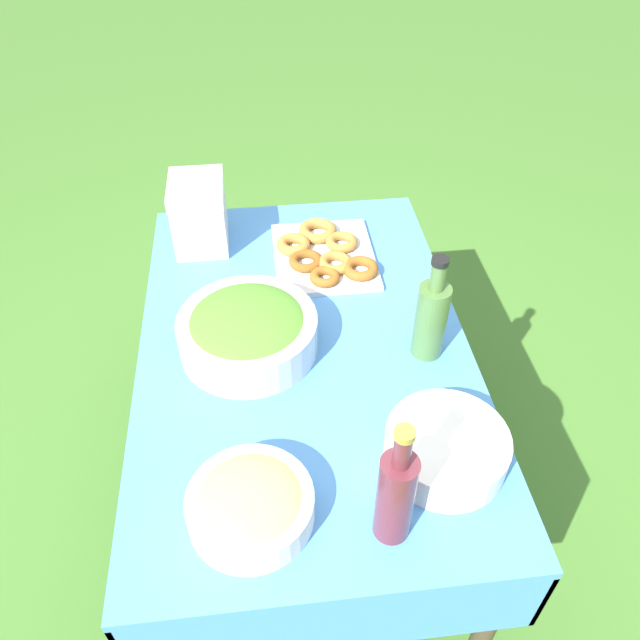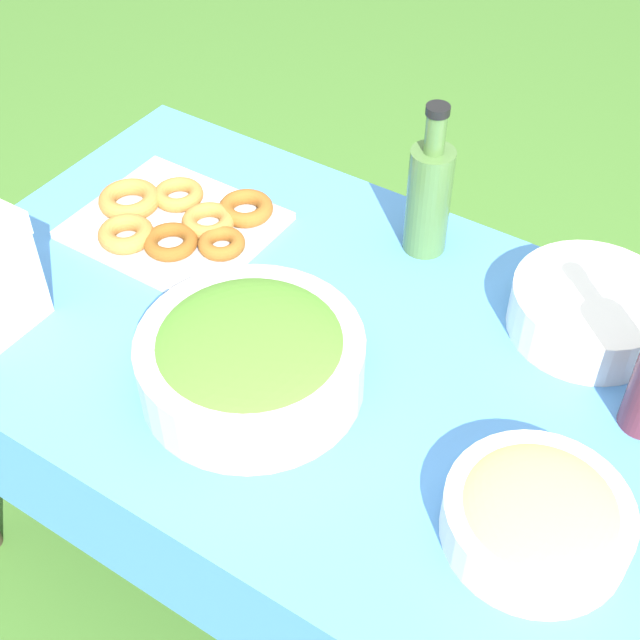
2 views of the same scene
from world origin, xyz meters
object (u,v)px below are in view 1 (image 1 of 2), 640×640
(salad_bowl, at_px, (248,330))
(donut_platter, at_px, (324,254))
(wine_bottle, at_px, (396,494))
(cooler_box, at_px, (199,213))
(plate_stack, at_px, (446,448))
(olive_oil_bottle, at_px, (431,317))
(pasta_bowl, at_px, (250,504))

(salad_bowl, distance_m, donut_platter, 0.43)
(wine_bottle, distance_m, cooler_box, 1.10)
(plate_stack, bearing_deg, donut_platter, 12.93)
(donut_platter, xyz_separation_m, wine_bottle, (-0.90, -0.02, 0.10))
(olive_oil_bottle, relative_size, wine_bottle, 0.94)
(plate_stack, height_order, wine_bottle, wine_bottle)
(plate_stack, xyz_separation_m, cooler_box, (0.88, 0.54, 0.07))
(olive_oil_bottle, bearing_deg, donut_platter, 27.10)
(donut_platter, bearing_deg, plate_stack, -167.07)
(donut_platter, height_order, cooler_box, cooler_box)
(pasta_bowl, height_order, olive_oil_bottle, olive_oil_bottle)
(pasta_bowl, distance_m, cooler_box, 0.98)
(donut_platter, distance_m, olive_oil_bottle, 0.48)
(cooler_box, bearing_deg, donut_platter, -109.79)
(plate_stack, relative_size, wine_bottle, 0.84)
(donut_platter, height_order, plate_stack, plate_stack)
(donut_platter, height_order, wine_bottle, wine_bottle)
(donut_platter, xyz_separation_m, olive_oil_bottle, (-0.42, -0.21, 0.10))
(donut_platter, xyz_separation_m, cooler_box, (0.13, 0.37, 0.09))
(plate_stack, bearing_deg, wine_bottle, 135.01)
(salad_bowl, xyz_separation_m, plate_stack, (-0.40, -0.41, -0.02))
(pasta_bowl, distance_m, olive_oil_bottle, 0.63)
(wine_bottle, bearing_deg, donut_platter, 1.59)
(salad_bowl, distance_m, plate_stack, 0.57)
(olive_oil_bottle, bearing_deg, cooler_box, 46.57)
(olive_oil_bottle, bearing_deg, salad_bowl, 81.92)
(plate_stack, bearing_deg, olive_oil_bottle, -7.15)
(salad_bowl, xyz_separation_m, pasta_bowl, (-0.48, 0.01, -0.02))
(pasta_bowl, bearing_deg, wine_bottle, -102.38)
(pasta_bowl, distance_m, donut_platter, 0.87)
(salad_bowl, xyz_separation_m, wine_bottle, (-0.54, -0.26, 0.06))
(donut_platter, distance_m, plate_stack, 0.77)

